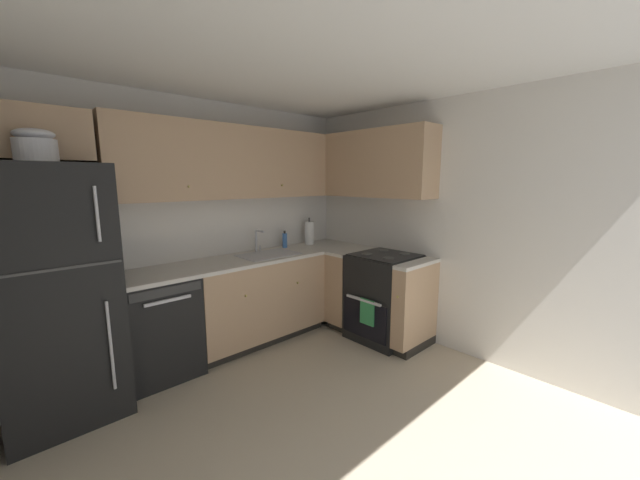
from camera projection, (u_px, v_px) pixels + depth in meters
ground_plane at (325, 425)px, 2.50m from camera, size 3.42×3.54×0.02m
wall_back at (202, 226)px, 3.59m from camera, size 3.52×0.05×2.45m
wall_right at (455, 228)px, 3.46m from camera, size 0.05×3.64×2.45m
ceiling at (326, 43)px, 2.09m from camera, size 3.52×3.64×0.05m
refrigerator at (54, 294)px, 2.49m from camera, size 0.72×0.78×1.79m
dishwasher at (157, 326)px, 3.08m from camera, size 0.60×0.63×0.87m
lower_cabinets_back at (256, 299)px, 3.76m from camera, size 1.41×0.62×0.87m
countertop_back at (255, 258)px, 3.68m from camera, size 2.61×0.60×0.03m
lower_cabinets_right at (372, 295)px, 3.90m from camera, size 0.62×1.06×0.87m
countertop_right at (373, 255)px, 3.83m from camera, size 0.60×1.06×0.03m
oven_range at (384, 296)px, 3.80m from camera, size 0.68×0.62×1.05m
upper_cabinets_back at (230, 163)px, 3.52m from camera, size 2.29×0.34×0.70m
upper_cabinets_right at (366, 164)px, 3.93m from camera, size 0.32×1.60×0.70m
cabinet_over_fridge at (30, 133)px, 2.47m from camera, size 0.71×0.32×0.36m
sink at (269, 259)px, 3.77m from camera, size 0.59×0.40×0.10m
faucet at (257, 239)px, 3.89m from camera, size 0.07×0.16×0.25m
soap_bottle at (285, 240)px, 4.15m from camera, size 0.06×0.06×0.20m
paper_towel_roll at (309, 233)px, 4.37m from camera, size 0.11×0.11×0.34m
serving_pot_on_fridge at (35, 146)px, 2.33m from camera, size 0.24×0.24×0.22m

